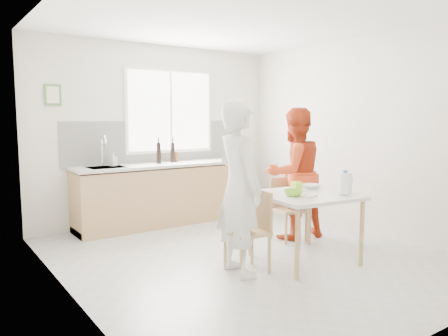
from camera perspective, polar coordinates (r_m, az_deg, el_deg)
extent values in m
plane|color=#B7B7B2|center=(5.18, 3.00, -11.40)|extent=(4.50, 4.50, 0.00)
plane|color=silver|center=(6.85, -8.56, 4.43)|extent=(4.00, 0.00, 4.00)
plane|color=silver|center=(3.45, 26.69, 1.77)|extent=(4.00, 0.00, 4.00)
plane|color=silver|center=(4.03, -20.01, 2.66)|extent=(0.00, 4.50, 4.50)
plane|color=silver|center=(6.36, 17.52, 4.04)|extent=(0.00, 4.50, 4.50)
plane|color=white|center=(5.05, 3.19, 19.18)|extent=(4.50, 4.50, 0.00)
cube|color=white|center=(6.92, -7.06, 7.38)|extent=(1.50, 0.03, 1.30)
cube|color=white|center=(6.90, -6.98, 7.38)|extent=(1.40, 0.02, 1.20)
cube|color=white|center=(6.90, -6.96, 7.38)|extent=(0.03, 0.03, 1.20)
cube|color=white|center=(6.85, -8.51, 3.39)|extent=(3.00, 0.02, 0.65)
cube|color=#4E833B|center=(6.31, -21.48, 8.88)|extent=(0.22, 0.02, 0.28)
cube|color=beige|center=(6.30, -21.45, 8.88)|extent=(0.16, 0.01, 0.22)
cube|color=tan|center=(6.68, -7.29, -3.54)|extent=(2.80, 0.60, 0.86)
cube|color=#3F3326|center=(6.76, -7.24, -6.72)|extent=(2.80, 0.54, 0.10)
cube|color=silver|center=(6.61, -7.35, 0.47)|extent=(2.84, 0.64, 0.04)
cube|color=#A5A5AA|center=(6.24, -15.12, -0.03)|extent=(0.50, 0.40, 0.03)
cylinder|color=silver|center=(6.37, -15.65, 1.85)|extent=(0.02, 0.02, 0.36)
torus|color=silver|center=(6.29, -15.49, 3.45)|extent=(0.02, 0.18, 0.18)
cube|color=silver|center=(4.93, 10.52, -3.55)|extent=(1.09, 1.09, 0.04)
cylinder|color=tan|center=(4.42, 9.56, -9.90)|extent=(0.05, 0.05, 0.70)
cylinder|color=tan|center=(5.11, 3.50, -7.56)|extent=(0.05, 0.05, 0.70)
cylinder|color=tan|center=(4.99, 17.54, -8.21)|extent=(0.05, 0.05, 0.70)
cylinder|color=tan|center=(5.60, 11.11, -6.40)|extent=(0.05, 0.05, 0.70)
cube|color=tan|center=(4.57, 3.02, -8.38)|extent=(0.43, 0.43, 0.04)
cube|color=tan|center=(4.61, 4.92, -5.42)|extent=(0.07, 0.37, 0.41)
cylinder|color=tan|center=(4.69, 0.15, -10.76)|extent=(0.03, 0.03, 0.40)
cylinder|color=tan|center=(4.42, 2.27, -11.88)|extent=(0.03, 0.03, 0.40)
cylinder|color=tan|center=(4.85, 3.67, -10.17)|extent=(0.03, 0.03, 0.40)
cylinder|color=tan|center=(4.59, 5.93, -11.20)|extent=(0.03, 0.03, 0.40)
cube|color=tan|center=(5.78, 8.47, -5.42)|extent=(0.41, 0.41, 0.04)
cube|color=tan|center=(5.88, 7.51, -3.09)|extent=(0.36, 0.07, 0.39)
cylinder|color=tan|center=(5.61, 8.10, -7.99)|extent=(0.03, 0.03, 0.38)
cylinder|color=tan|center=(5.80, 10.68, -7.55)|extent=(0.03, 0.03, 0.38)
cylinder|color=tan|center=(5.87, 6.22, -7.32)|extent=(0.03, 0.03, 0.38)
cylinder|color=tan|center=(6.05, 8.75, -6.93)|extent=(0.03, 0.03, 0.38)
imported|color=white|center=(4.42, 1.97, -2.62)|extent=(0.49, 0.69, 1.78)
imported|color=#BE3817|center=(5.83, 9.15, -0.72)|extent=(0.91, 0.74, 1.73)
imported|color=#7FC42D|center=(4.76, 9.03, -3.24)|extent=(0.23, 0.23, 0.07)
imported|color=white|center=(5.30, 11.36, -2.36)|extent=(0.23, 0.23, 0.05)
cylinder|color=white|center=(4.91, 15.53, -1.90)|extent=(0.14, 0.14, 0.23)
cylinder|color=blue|center=(4.89, 15.57, -0.46)|extent=(0.05, 0.05, 0.03)
torus|color=white|center=(4.96, 16.07, -1.61)|extent=(0.11, 0.03, 0.11)
cube|color=#A6D130|center=(5.19, 9.45, -2.28)|extent=(0.11, 0.11, 0.09)
cylinder|color=#A5A5AA|center=(4.70, 11.45, -3.68)|extent=(0.16, 0.05, 0.01)
cube|color=#79C82E|center=(7.22, 1.61, 1.24)|extent=(0.39, 0.31, 0.01)
cylinder|color=black|center=(6.56, -8.53, 1.98)|extent=(0.07, 0.07, 0.32)
cylinder|color=black|center=(6.73, -6.73, 2.04)|extent=(0.07, 0.07, 0.30)
cylinder|color=brown|center=(6.79, -6.26, 1.49)|extent=(0.06, 0.06, 0.16)
imported|color=#999999|center=(6.37, -14.27, 1.13)|extent=(0.11, 0.11, 0.19)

